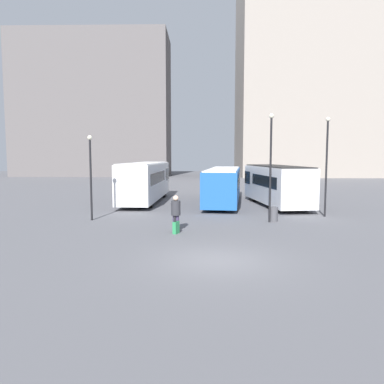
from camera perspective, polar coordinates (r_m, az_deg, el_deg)
ground_plane at (r=14.06m, az=3.94°, el=-10.32°), size 160.00×160.00×0.00m
building_block_left at (r=76.22m, az=-14.74°, el=12.47°), size 28.93×11.50×26.55m
building_block_right at (r=77.72m, az=17.05°, el=19.04°), size 25.22×16.38×44.58m
bus_0 at (r=31.60m, az=-7.06°, el=1.76°), size 2.94×11.59×3.27m
bus_1 at (r=30.56m, az=4.85°, el=1.21°), size 3.87×12.14×2.82m
bus_2 at (r=29.54m, az=12.69°, el=1.20°), size 3.77×9.73×3.09m
traveler at (r=18.96m, az=-2.48°, el=-2.78°), size 0.63×0.63×1.85m
suitcase at (r=18.58m, az=-2.46°, el=-5.43°), size 0.34×0.44×0.87m
lamp_post_0 at (r=24.90m, az=19.83°, el=4.73°), size 0.28×0.28×6.23m
lamp_post_1 at (r=21.91m, az=11.90°, el=4.86°), size 0.28×0.28×6.23m
lamp_post_2 at (r=22.92m, az=-15.19°, el=3.27°), size 0.28×0.28×5.04m
trash_bin at (r=22.52m, az=12.30°, el=-3.31°), size 0.52×0.52×0.85m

